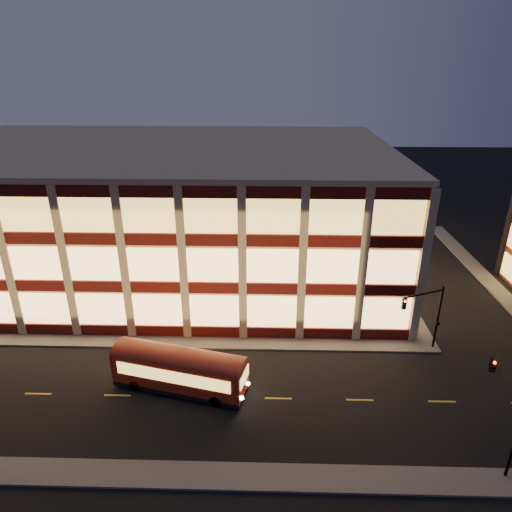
{
  "coord_description": "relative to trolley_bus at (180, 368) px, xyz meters",
  "views": [
    {
      "loc": [
        9.1,
        -32.76,
        23.08
      ],
      "look_at": [
        7.96,
        8.0,
        5.4
      ],
      "focal_mm": 32.0,
      "sensor_mm": 36.0,
      "label": 1
    }
  ],
  "objects": [
    {
      "name": "ground",
      "position": [
        -2.61,
        5.07,
        -1.89
      ],
      "size": [
        200.0,
        200.0,
        0.0
      ],
      "primitive_type": "plane",
      "color": "black",
      "rests_on": "ground"
    },
    {
      "name": "sidewalk_office_south",
      "position": [
        -5.61,
        6.07,
        -1.82
      ],
      "size": [
        54.0,
        2.0,
        0.15
      ],
      "primitive_type": "cube",
      "color": "#514F4C",
      "rests_on": "ground"
    },
    {
      "name": "sidewalk_office_east",
      "position": [
        20.39,
        22.07,
        -1.82
      ],
      "size": [
        2.0,
        30.0,
        0.15
      ],
      "primitive_type": "cube",
      "color": "#514F4C",
      "rests_on": "ground"
    },
    {
      "name": "sidewalk_tower_west",
      "position": [
        31.39,
        22.07,
        -1.82
      ],
      "size": [
        2.0,
        30.0,
        0.15
      ],
      "primitive_type": "cube",
      "color": "#514F4C",
      "rests_on": "ground"
    },
    {
      "name": "sidewalk_near",
      "position": [
        -2.61,
        -7.93,
        -1.82
      ],
      "size": [
        100.0,
        2.0,
        0.15
      ],
      "primitive_type": "cube",
      "color": "#514F4C",
      "rests_on": "ground"
    },
    {
      "name": "office_building",
      "position": [
        -5.53,
        21.98,
        5.36
      ],
      "size": [
        50.45,
        30.45,
        14.5
      ],
      "color": "tan",
      "rests_on": "ground"
    },
    {
      "name": "traffic_signal_far",
      "position": [
        19.6,
        5.31,
        2.22
      ],
      "size": [
        3.79,
        1.87,
        6.0
      ],
      "color": "black",
      "rests_on": "ground"
    },
    {
      "name": "traffic_signal_near",
      "position": [
        20.89,
        -5.96,
        2.24
      ],
      "size": [
        0.32,
        4.45,
        6.0
      ],
      "color": "black",
      "rests_on": "ground"
    },
    {
      "name": "trolley_bus",
      "position": [
        0.0,
        0.0,
        0.0
      ],
      "size": [
        10.38,
        4.87,
        3.41
      ],
      "rotation": [
        0.0,
        0.0,
        -0.24
      ],
      "color": "maroon",
      "rests_on": "ground"
    }
  ]
}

